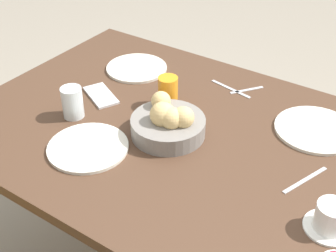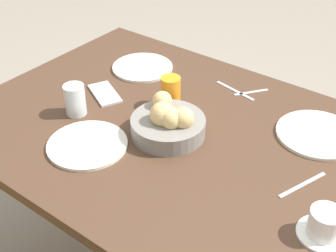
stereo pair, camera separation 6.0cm
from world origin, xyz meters
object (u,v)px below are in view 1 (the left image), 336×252
at_px(bread_basket, 168,123).
at_px(water_tumbler, 72,102).
at_px(cell_phone, 101,95).
at_px(juice_glass, 168,92).
at_px(plate_near_left, 316,129).
at_px(plate_near_right, 137,68).
at_px(coffee_cup, 331,218).
at_px(fork_silver, 305,180).
at_px(plate_far_center, 88,147).
at_px(knife_silver, 231,89).
at_px(spoon_coffee, 247,90).

relative_size(bread_basket, water_tumbler, 2.21).
bearing_deg(cell_phone, juice_glass, -159.47).
bearing_deg(plate_near_left, plate_near_right, -0.44).
relative_size(coffee_cup, cell_phone, 0.72).
xyz_separation_m(juice_glass, fork_silver, (-0.51, 0.10, -0.05)).
bearing_deg(coffee_cup, juice_glass, -20.68).
xyz_separation_m(juice_glass, water_tumbler, (0.21, 0.22, -0.00)).
xyz_separation_m(plate_far_center, fork_silver, (-0.57, -0.22, -0.00)).
relative_size(plate_near_left, fork_silver, 1.56).
xyz_separation_m(plate_near_left, knife_silver, (0.33, -0.07, -0.00)).
height_order(plate_near_left, juice_glass, juice_glass).
xyz_separation_m(juice_glass, knife_silver, (-0.12, -0.21, -0.05)).
xyz_separation_m(juice_glass, spoon_coffee, (-0.17, -0.23, -0.05)).
xyz_separation_m(fork_silver, cell_phone, (0.73, -0.02, 0.00)).
xyz_separation_m(spoon_coffee, cell_phone, (0.39, 0.32, 0.00)).
height_order(plate_near_left, fork_silver, plate_near_left).
height_order(knife_silver, cell_phone, cell_phone).
xyz_separation_m(plate_near_right, cell_phone, (-0.02, 0.22, -0.00)).
xyz_separation_m(coffee_cup, cell_phone, (0.84, -0.15, -0.03)).
xyz_separation_m(fork_silver, spoon_coffee, (0.34, -0.33, 0.00)).
distance_m(juice_glass, water_tumbler, 0.31).
distance_m(coffee_cup, fork_silver, 0.17).
bearing_deg(plate_near_left, fork_silver, 103.28).
bearing_deg(plate_far_center, spoon_coffee, -112.85).
xyz_separation_m(plate_far_center, water_tumbler, (0.15, -0.10, 0.05)).
bearing_deg(bread_basket, knife_silver, -95.27).
height_order(bread_basket, plate_near_left, bread_basket).
relative_size(coffee_cup, spoon_coffee, 1.12).
bearing_deg(cell_phone, plate_far_center, 123.46).
relative_size(juice_glass, fork_silver, 0.65).
bearing_deg(knife_silver, coffee_cup, 138.22).
height_order(plate_far_center, spoon_coffee, plate_far_center).
bearing_deg(water_tumbler, cell_phone, -87.03).
distance_m(fork_silver, cell_phone, 0.73).
distance_m(plate_near_right, plate_far_center, 0.50).
height_order(plate_far_center, juice_glass, juice_glass).
xyz_separation_m(plate_near_right, fork_silver, (-0.75, 0.24, -0.00)).
relative_size(spoon_coffee, cell_phone, 0.64).
bearing_deg(juice_glass, plate_near_right, -30.54).
bearing_deg(knife_silver, juice_glass, 59.36).
xyz_separation_m(plate_far_center, cell_phone, (0.16, -0.24, -0.00)).
bearing_deg(fork_silver, spoon_coffee, -44.62).
relative_size(plate_near_left, cell_phone, 1.50).
xyz_separation_m(plate_near_right, juice_glass, (-0.24, 0.14, 0.05)).
relative_size(bread_basket, juice_glass, 2.16).
bearing_deg(coffee_cup, plate_near_left, -66.22).
distance_m(plate_near_left, spoon_coffee, 0.30).
bearing_deg(spoon_coffee, knife_silver, 25.89).
height_order(coffee_cup, fork_silver, coffee_cup).
xyz_separation_m(coffee_cup, spoon_coffee, (0.44, -0.47, -0.03)).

